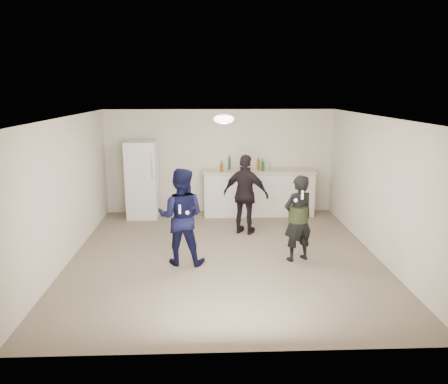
{
  "coord_description": "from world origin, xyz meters",
  "views": [
    {
      "loc": [
        -0.3,
        -7.47,
        2.96
      ],
      "look_at": [
        0.0,
        0.2,
        1.15
      ],
      "focal_mm": 35.0,
      "sensor_mm": 36.0,
      "label": 1
    }
  ],
  "objects_px": {
    "counter": "(259,193)",
    "woman": "(298,218)",
    "shaker": "(243,167)",
    "man": "(181,217)",
    "fridge": "(142,180)",
    "spectator": "(246,195)"
  },
  "relations": [
    {
      "from": "spectator",
      "to": "woman",
      "type": "bearing_deg",
      "value": 142.09
    },
    {
      "from": "man",
      "to": "shaker",
      "type": "bearing_deg",
      "value": -105.84
    },
    {
      "from": "fridge",
      "to": "shaker",
      "type": "distance_m",
      "value": 2.39
    },
    {
      "from": "counter",
      "to": "woman",
      "type": "xyz_separation_m",
      "value": [
        0.35,
        -2.91,
        0.24
      ]
    },
    {
      "from": "counter",
      "to": "man",
      "type": "bearing_deg",
      "value": -119.62
    },
    {
      "from": "fridge",
      "to": "man",
      "type": "xyz_separation_m",
      "value": [
        1.07,
        -2.89,
        -0.06
      ]
    },
    {
      "from": "shaker",
      "to": "woman",
      "type": "xyz_separation_m",
      "value": [
        0.73,
        -2.93,
        -0.41
      ]
    },
    {
      "from": "counter",
      "to": "woman",
      "type": "height_order",
      "value": "woman"
    },
    {
      "from": "man",
      "to": "counter",
      "type": "bearing_deg",
      "value": -111.8
    },
    {
      "from": "shaker",
      "to": "spectator",
      "type": "height_order",
      "value": "spectator"
    },
    {
      "from": "man",
      "to": "spectator",
      "type": "distance_m",
      "value": 2.0
    },
    {
      "from": "shaker",
      "to": "man",
      "type": "bearing_deg",
      "value": -113.65
    },
    {
      "from": "counter",
      "to": "shaker",
      "type": "bearing_deg",
      "value": 176.44
    },
    {
      "from": "counter",
      "to": "shaker",
      "type": "height_order",
      "value": "shaker"
    },
    {
      "from": "shaker",
      "to": "fridge",
      "type": "bearing_deg",
      "value": -177.75
    },
    {
      "from": "shaker",
      "to": "man",
      "type": "relative_size",
      "value": 0.1
    },
    {
      "from": "fridge",
      "to": "shaker",
      "type": "xyz_separation_m",
      "value": [
        2.37,
        0.09,
        0.28
      ]
    },
    {
      "from": "counter",
      "to": "spectator",
      "type": "xyz_separation_m",
      "value": [
        -0.43,
        -1.4,
        0.31
      ]
    },
    {
      "from": "shaker",
      "to": "counter",
      "type": "bearing_deg",
      "value": -3.56
    },
    {
      "from": "shaker",
      "to": "woman",
      "type": "relative_size",
      "value": 0.11
    },
    {
      "from": "shaker",
      "to": "man",
      "type": "xyz_separation_m",
      "value": [
        -1.31,
        -2.98,
        -0.34
      ]
    },
    {
      "from": "man",
      "to": "woman",
      "type": "height_order",
      "value": "man"
    }
  ]
}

